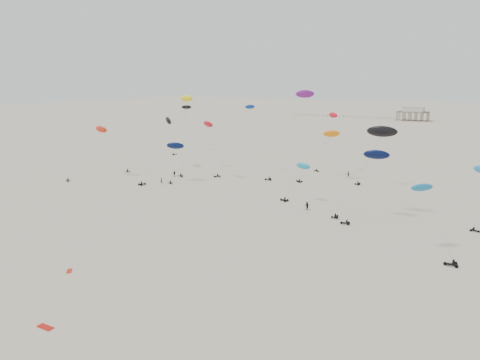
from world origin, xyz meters
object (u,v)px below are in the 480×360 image
Objects in this scene: pavilion_main at (413,115)px; spectator_0 at (162,183)px; rig_7 at (297,177)px; rig_0 at (202,133)px; rig_3 at (97,136)px.

pavilion_main reaches higher than spectator_0.
rig_7 is (17.75, -248.26, 1.74)m from pavilion_main.
pavilion_main is 239.44m from rig_0.
rig_0 reaches higher than spectator_0.
pavilion_main is 255.82m from rig_3.
rig_7 is 41.37m from spectator_0.
rig_0 is 9.73× the size of spectator_0.
pavilion_main is 10.61× the size of spectator_0.
rig_0 reaches higher than rig_7.
rig_7 is at bearing -85.91° from pavilion_main.
pavilion_main is at bearing -68.92° from spectator_0.
rig_3 is 8.58× the size of spectator_0.
rig_3 is (-29.09, -12.96, -1.42)m from rig_0.
rig_7 is at bearing 124.62° from rig_0.
rig_3 is 25.31m from spectator_0.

